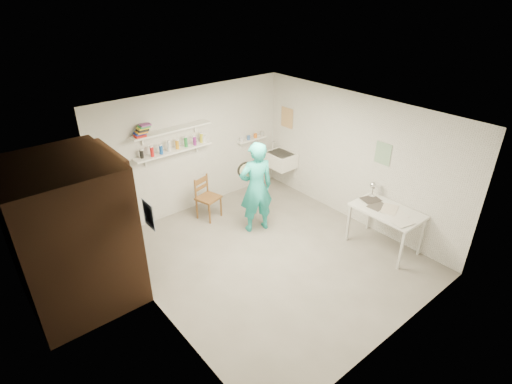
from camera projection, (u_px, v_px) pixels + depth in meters
floor at (271, 256)px, 6.68m from camera, size 4.00×4.50×0.02m
ceiling at (274, 116)px, 5.54m from camera, size 4.00×4.50×0.02m
wall_back at (194, 150)px, 7.64m from camera, size 4.00×0.02×2.40m
wall_front at (403, 265)px, 4.57m from camera, size 4.00×0.02×2.40m
wall_left at (152, 241)px, 4.98m from camera, size 0.02×4.50×2.40m
wall_right at (355, 160)px, 7.23m from camera, size 0.02×4.50×2.40m
doorway_recess at (122, 220)px, 5.80m from camera, size 0.02×0.90×2.00m
corridor_box at (71, 234)px, 5.38m from camera, size 1.40×1.50×2.10m
door_lintel at (111, 152)px, 5.32m from camera, size 0.06×1.05×0.10m
door_jamb_near at (138, 234)px, 5.47m from camera, size 0.06×0.10×2.00m
door_jamb_far at (110, 206)px, 6.15m from camera, size 0.06×0.10×2.00m
shelf_lower at (174, 151)px, 7.20m from camera, size 1.50×0.22×0.03m
shelf_upper at (172, 130)px, 7.02m from camera, size 1.50×0.22×0.03m
ledge_shelf at (252, 139)px, 8.38m from camera, size 0.70×0.14×0.03m
poster_left at (149, 215)px, 4.86m from camera, size 0.01×0.28×0.36m
poster_right_a at (287, 118)px, 8.28m from camera, size 0.01×0.34×0.42m
poster_right_b at (383, 154)px, 6.71m from camera, size 0.01×0.30×0.38m
belfast_sink at (281, 160)px, 8.48m from camera, size 0.48×0.60×0.30m
man at (256, 188)px, 7.01m from camera, size 0.71×0.57×1.70m
wall_clock at (246, 170)px, 6.99m from camera, size 0.30×0.12×0.31m
wooden_chair at (208, 198)px, 7.57m from camera, size 0.49×0.47×0.85m
work_table at (384, 229)px, 6.72m from camera, size 0.67×1.12×0.74m
desk_lamp at (374, 185)px, 6.85m from camera, size 0.14×0.14×0.14m
spray_cans at (173, 146)px, 7.16m from camera, size 1.29×0.06×0.17m
book_stack at (142, 130)px, 6.66m from camera, size 0.30×0.14×0.20m
ledge_pots at (252, 137)px, 8.35m from camera, size 0.48×0.07×0.09m
papers at (388, 209)px, 6.55m from camera, size 0.30×0.22×0.02m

